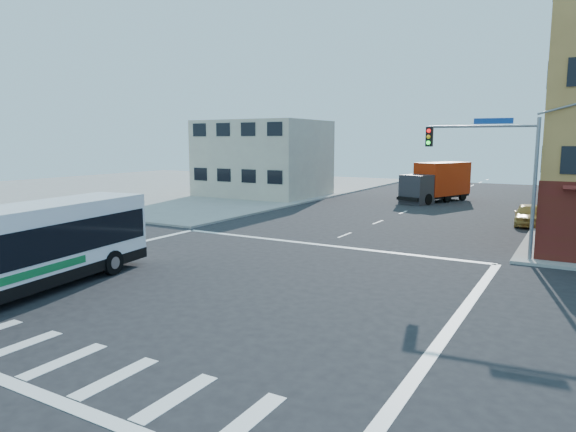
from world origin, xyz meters
The scene contains 11 objects.
ground centered at (0.00, 0.00, 0.00)m, with size 120.00×120.00×0.00m, color black.
sidewalk_nw centered at (-35.00, 35.00, 0.07)m, with size 50.00×50.00×0.15m, color gray.
building_west centered at (-17.02, 29.98, 4.01)m, with size 12.06×10.06×8.00m.
signal_mast_ne centered at (9.08, 10.62, 4.98)m, with size 7.91×1.13×8.07m.
street_tree_a centered at (11.90, 27.92, 3.59)m, with size 3.60×3.60×5.53m.
street_tree_b centered at (11.90, 35.92, 3.75)m, with size 3.80×3.80×5.79m.
street_tree_c centered at (11.90, 43.92, 3.46)m, with size 3.40×3.40×5.29m.
street_tree_d centered at (11.90, 51.92, 3.88)m, with size 4.00×4.00×6.03m.
transit_bus centered at (-5.69, -5.28, 1.85)m, with size 4.50×13.02×3.78m.
box_truck centered at (0.37, 34.05, 1.85)m, with size 5.32×8.77×3.81m.
parked_car centered at (9.63, 23.01, 0.76)m, with size 1.79×4.44×1.51m, color gold.
Camera 1 is at (12.82, -16.35, 5.89)m, focal length 32.00 mm.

